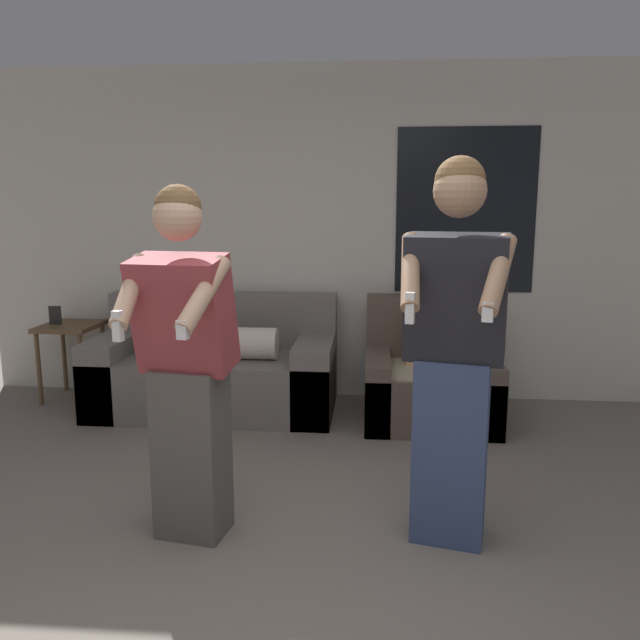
{
  "coord_description": "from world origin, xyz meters",
  "views": [
    {
      "loc": [
        0.36,
        -2.02,
        1.58
      ],
      "look_at": [
        0.12,
        0.79,
        1.07
      ],
      "focal_mm": 35.0,
      "sensor_mm": 36.0,
      "label": 1
    }
  ],
  "objects_px": {
    "person_left": "(186,365)",
    "armchair": "(429,380)",
    "side_table": "(70,336)",
    "couch": "(216,369)",
    "person_right": "(454,352)"
  },
  "relations": [
    {
      "from": "couch",
      "to": "armchair",
      "type": "relative_size",
      "value": 1.94
    },
    {
      "from": "couch",
      "to": "armchair",
      "type": "height_order",
      "value": "armchair"
    },
    {
      "from": "person_left",
      "to": "couch",
      "type": "bearing_deg",
      "value": 100.53
    },
    {
      "from": "couch",
      "to": "person_right",
      "type": "bearing_deg",
      "value": -49.23
    },
    {
      "from": "couch",
      "to": "person_left",
      "type": "distance_m",
      "value": 2.02
    },
    {
      "from": "couch",
      "to": "person_left",
      "type": "relative_size",
      "value": 1.11
    },
    {
      "from": "couch",
      "to": "side_table",
      "type": "xyz_separation_m",
      "value": [
        -1.27,
        0.17,
        0.21
      ]
    },
    {
      "from": "couch",
      "to": "armchair",
      "type": "distance_m",
      "value": 1.66
    },
    {
      "from": "side_table",
      "to": "couch",
      "type": "bearing_deg",
      "value": -7.83
    },
    {
      "from": "side_table",
      "to": "person_left",
      "type": "height_order",
      "value": "person_left"
    },
    {
      "from": "person_left",
      "to": "armchair",
      "type": "bearing_deg",
      "value": 54.83
    },
    {
      "from": "couch",
      "to": "side_table",
      "type": "distance_m",
      "value": 1.3
    },
    {
      "from": "person_left",
      "to": "side_table",
      "type": "bearing_deg",
      "value": 127.78
    },
    {
      "from": "armchair",
      "to": "side_table",
      "type": "distance_m",
      "value": 2.94
    },
    {
      "from": "armchair",
      "to": "side_table",
      "type": "height_order",
      "value": "armchair"
    }
  ]
}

